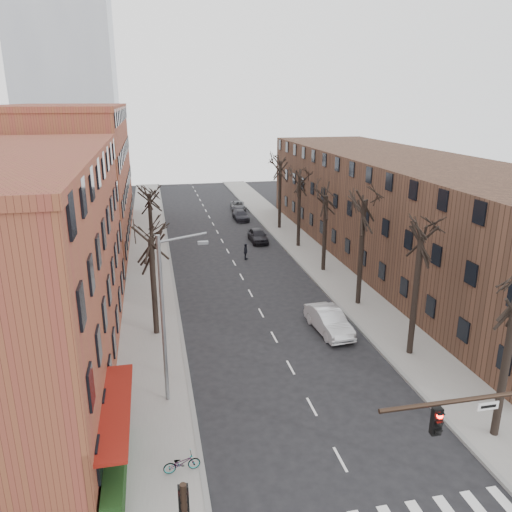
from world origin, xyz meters
TOP-DOWN VIEW (x-y plane):
  - sidewalk_left at (-8.00, 35.00)m, footprint 4.00×90.00m
  - sidewalk_right at (8.00, 35.00)m, footprint 4.00×90.00m
  - building_left_far at (-16.00, 44.00)m, footprint 12.00×28.00m
  - building_right at (16.00, 30.00)m, footprint 12.00×50.00m
  - office_tower at (-22.00, 95.00)m, footprint 18.00×18.00m
  - awning_left at (-9.40, 6.00)m, footprint 1.20×7.00m
  - hedge at (-9.50, 5.00)m, footprint 0.80×6.00m
  - tree_right_a at (7.60, 4.00)m, footprint 5.20×5.20m
  - tree_right_b at (7.60, 12.00)m, footprint 5.20×5.20m
  - tree_right_c at (7.60, 20.00)m, footprint 5.20×5.20m
  - tree_right_d at (7.60, 28.00)m, footprint 5.20×5.20m
  - tree_right_e at (7.60, 36.00)m, footprint 5.20×5.20m
  - tree_right_f at (7.60, 44.00)m, footprint 5.20×5.20m
  - tree_left_a at (-7.60, 18.00)m, footprint 5.20×5.20m
  - tree_left_b at (-7.60, 34.00)m, footprint 5.20×5.20m
  - streetlight at (-7.03, 10.00)m, footprint 2.45×0.22m
  - silver_sedan at (3.79, 16.02)m, footprint 2.10×5.03m
  - parked_car_near at (3.80, 38.79)m, footprint 1.78×4.35m
  - parked_car_mid at (3.80, 49.39)m, footprint 1.78×4.30m
  - parked_car_far at (4.54, 55.63)m, footprint 2.35×4.43m
  - pedestrian_b at (-9.60, 4.68)m, footprint 0.96×0.86m
  - pedestrian_crossing at (1.29, 32.84)m, footprint 0.74×1.01m
  - bicycle at (-6.83, 4.55)m, footprint 1.60×0.69m

SIDE VIEW (x-z plane):
  - awning_left at x=-9.40m, z-range -0.07..0.07m
  - tree_right_a at x=7.60m, z-range -5.00..5.00m
  - tree_right_b at x=7.60m, z-range -5.40..5.40m
  - tree_right_c at x=7.60m, z-range -5.80..5.80m
  - tree_right_d at x=7.60m, z-range -5.00..5.00m
  - tree_right_e at x=7.60m, z-range -5.40..5.40m
  - tree_right_f at x=7.60m, z-range -5.80..5.80m
  - tree_left_a at x=-7.60m, z-range -4.75..4.75m
  - tree_left_b at x=-7.60m, z-range -4.75..4.75m
  - sidewalk_left at x=-8.00m, z-range 0.00..0.15m
  - sidewalk_right at x=8.00m, z-range 0.00..0.15m
  - bicycle at x=-6.83m, z-range 0.15..0.97m
  - parked_car_far at x=4.54m, z-range 0.00..1.18m
  - parked_car_mid at x=3.80m, z-range 0.00..1.24m
  - hedge at x=-9.50m, z-range 0.15..1.15m
  - parked_car_near at x=3.80m, z-range 0.00..1.48m
  - pedestrian_crossing at x=1.29m, z-range 0.00..1.59m
  - silver_sedan at x=3.79m, z-range 0.00..1.62m
  - pedestrian_b at x=-9.60m, z-range 0.15..1.77m
  - building_right at x=16.00m, z-range 0.00..10.00m
  - streetlight at x=-7.03m, z-range 0.50..9.53m
  - building_left_far at x=-16.00m, z-range 0.00..14.00m
  - office_tower at x=-22.00m, z-range 0.00..60.00m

